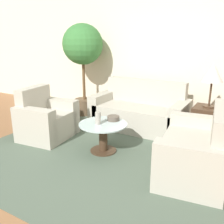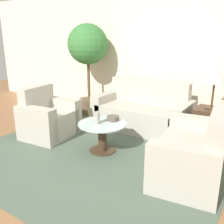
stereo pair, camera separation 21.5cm
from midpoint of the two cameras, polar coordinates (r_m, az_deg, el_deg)
ground_plane at (r=3.30m, az=-10.73°, el=-13.48°), size 14.00×14.00×0.00m
wall_back at (r=5.13m, az=8.36°, el=12.79°), size 10.00×0.06×2.60m
rug at (r=3.79m, az=-3.57°, el=-8.89°), size 3.55×3.26×0.01m
sofa_main at (r=4.65m, az=5.13°, el=-0.20°), size 1.74×0.78×0.88m
armchair at (r=4.39m, az=-16.37°, el=-1.90°), size 0.81×0.94×0.85m
loveseat at (r=3.25m, az=17.34°, el=-8.74°), size 0.91×1.37×0.86m
coffee_table at (r=3.68m, az=-3.65°, el=-4.96°), size 0.71×0.71×0.44m
side_table at (r=4.21m, az=19.46°, el=-2.86°), size 0.44×0.44×0.59m
table_lamp at (r=4.03m, az=20.60°, el=8.18°), size 0.31×0.31×0.68m
potted_plant at (r=5.36m, az=-7.86°, el=13.66°), size 0.83×0.83×1.91m
vase at (r=3.58m, az=-4.95°, el=-1.42°), size 0.08×0.08×0.18m
bowl at (r=3.74m, az=-1.35°, el=-1.45°), size 0.18×0.18×0.07m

